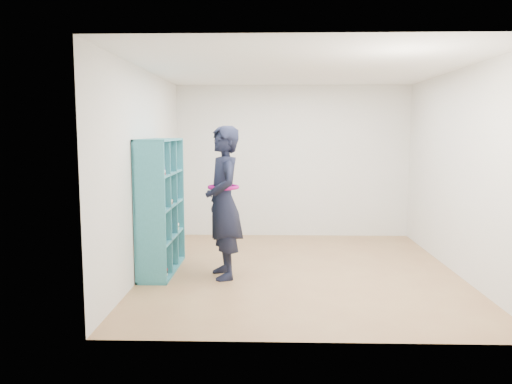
{
  "coord_description": "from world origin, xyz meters",
  "views": [
    {
      "loc": [
        -0.39,
        -6.38,
        1.81
      ],
      "look_at": [
        -0.58,
        0.3,
        1.0
      ],
      "focal_mm": 35.0,
      "sensor_mm": 36.0,
      "label": 1
    }
  ],
  "objects": [
    {
      "name": "person",
      "position": [
        -0.97,
        -0.3,
        0.94
      ],
      "size": [
        0.64,
        0.79,
        1.88
      ],
      "rotation": [
        0.0,
        0.0,
        -1.27
      ],
      "color": "black",
      "rests_on": "floor"
    },
    {
      "name": "smartphone",
      "position": [
        -1.13,
        -0.26,
        1.07
      ],
      "size": [
        0.05,
        0.09,
        0.13
      ],
      "rotation": [
        0.28,
        0.0,
        0.45
      ],
      "color": "silver",
      "rests_on": "person"
    },
    {
      "name": "wall_front",
      "position": [
        0.0,
        -2.25,
        1.3
      ],
      "size": [
        4.0,
        0.02,
        2.6
      ],
      "primitive_type": "cube",
      "color": "silver",
      "rests_on": "floor"
    },
    {
      "name": "wall_left",
      "position": [
        -2.0,
        0.0,
        1.3
      ],
      "size": [
        0.02,
        4.5,
        2.6
      ],
      "primitive_type": "cube",
      "color": "silver",
      "rests_on": "floor"
    },
    {
      "name": "wall_right",
      "position": [
        2.0,
        0.0,
        1.3
      ],
      "size": [
        0.02,
        4.5,
        2.6
      ],
      "primitive_type": "cube",
      "color": "silver",
      "rests_on": "floor"
    },
    {
      "name": "wall_back",
      "position": [
        0.0,
        2.25,
        1.3
      ],
      "size": [
        4.0,
        0.02,
        2.6
      ],
      "primitive_type": "cube",
      "color": "silver",
      "rests_on": "floor"
    },
    {
      "name": "floor",
      "position": [
        0.0,
        0.0,
        0.0
      ],
      "size": [
        4.5,
        4.5,
        0.0
      ],
      "primitive_type": "plane",
      "color": "#946743",
      "rests_on": "ground"
    },
    {
      "name": "ceiling",
      "position": [
        0.0,
        0.0,
        2.6
      ],
      "size": [
        4.5,
        4.5,
        0.0
      ],
      "primitive_type": "plane",
      "color": "white",
      "rests_on": "wall_back"
    },
    {
      "name": "bookshelf",
      "position": [
        -1.83,
        -0.05,
        0.84
      ],
      "size": [
        0.38,
        1.29,
        1.72
      ],
      "color": "teal",
      "rests_on": "floor"
    }
  ]
}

